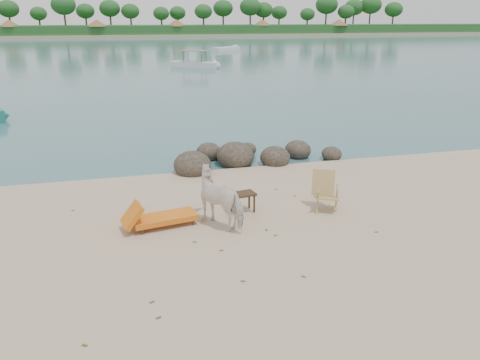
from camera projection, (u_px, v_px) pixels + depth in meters
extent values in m
plane|color=#335C66|center=(130.00, 45.00, 93.20)|extent=(400.00, 400.00, 0.00)
cube|color=tan|center=(123.00, 33.00, 166.38)|extent=(420.00, 90.00, 1.40)
cube|color=#1E4C1E|center=(124.00, 30.00, 133.74)|extent=(420.00, 18.00, 2.40)
ellipsoid|color=#2D271E|center=(192.00, 166.00, 16.10)|extent=(1.30, 1.43, 0.97)
ellipsoid|color=#2D271E|center=(235.00, 157.00, 17.14)|extent=(1.36, 1.50, 1.02)
ellipsoid|color=#2D271E|center=(275.00, 158.00, 17.12)|extent=(1.09, 1.20, 0.82)
ellipsoid|color=#2D271E|center=(298.00, 151.00, 18.14)|extent=(1.00, 1.10, 0.75)
ellipsoid|color=#2D271E|center=(332.00, 155.00, 17.77)|extent=(0.75, 0.83, 0.56)
ellipsoid|color=#2D271E|center=(209.00, 153.00, 17.89)|extent=(0.96, 1.06, 0.72)
ellipsoid|color=#2D271E|center=(248.00, 150.00, 18.47)|extent=(0.68, 0.75, 0.51)
imported|color=white|center=(223.00, 198.00, 11.87)|extent=(1.61, 1.85, 1.44)
plane|color=brown|center=(154.00, 223.00, 12.17)|extent=(0.14, 0.14, 0.00)
plane|color=brown|center=(159.00, 319.00, 8.28)|extent=(0.13, 0.13, 0.00)
plane|color=brown|center=(276.00, 190.00, 14.47)|extent=(0.14, 0.14, 0.00)
plane|color=brown|center=(195.00, 243.00, 11.08)|extent=(0.12, 0.12, 0.00)
plane|color=brown|center=(275.00, 236.00, 11.41)|extent=(0.13, 0.13, 0.00)
plane|color=brown|center=(376.00, 233.00, 11.59)|extent=(0.11, 0.11, 0.00)
plane|color=brown|center=(315.00, 198.00, 13.87)|extent=(0.12, 0.12, 0.00)
plane|color=brown|center=(266.00, 231.00, 11.70)|extent=(0.11, 0.11, 0.00)
plane|color=brown|center=(295.00, 197.00, 13.95)|extent=(0.12, 0.12, 0.00)
plane|color=brown|center=(304.00, 278.00, 9.60)|extent=(0.14, 0.14, 0.00)
plane|color=brown|center=(73.00, 212.00, 12.88)|extent=(0.14, 0.14, 0.00)
plane|color=brown|center=(152.00, 303.00, 8.74)|extent=(0.13, 0.13, 0.00)
plane|color=brown|center=(243.00, 282.00, 9.43)|extent=(0.13, 0.13, 0.00)
plane|color=brown|center=(221.00, 252.00, 10.68)|extent=(0.10, 0.10, 0.00)
plane|color=brown|center=(85.00, 347.00, 7.58)|extent=(0.14, 0.14, 0.00)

